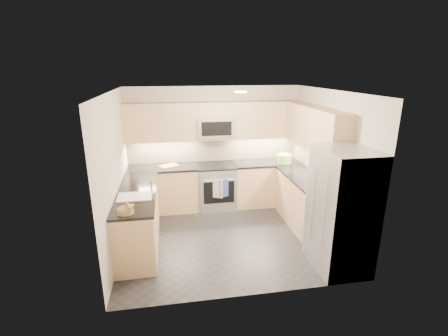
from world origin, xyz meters
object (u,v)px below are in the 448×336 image
(gas_range, at_px, (217,187))
(cutting_board, at_px, (169,166))
(utensil_bowl, at_px, (285,159))
(fruit_basket, at_px, (126,211))
(microwave, at_px, (215,127))
(refrigerator, at_px, (341,210))

(gas_range, distance_m, cutting_board, 1.08)
(utensil_bowl, bearing_deg, cutting_board, 175.43)
(gas_range, bearing_deg, fruit_basket, -126.77)
(gas_range, relative_size, microwave, 1.20)
(refrigerator, relative_size, utensil_bowl, 5.68)
(refrigerator, bearing_deg, microwave, 119.62)
(refrigerator, distance_m, cutting_board, 3.48)
(refrigerator, relative_size, cutting_board, 5.08)
(refrigerator, xyz_separation_m, fruit_basket, (-3.02, 0.33, 0.08))
(refrigerator, height_order, fruit_basket, refrigerator)
(microwave, relative_size, cutting_board, 2.14)
(cutting_board, bearing_deg, microwave, 2.67)
(refrigerator, height_order, cutting_board, refrigerator)
(gas_range, height_order, fruit_basket, fruit_basket)
(gas_range, relative_size, refrigerator, 0.51)
(refrigerator, xyz_separation_m, cutting_board, (-2.41, 2.51, 0.05))
(cutting_board, relative_size, fruit_basket, 1.61)
(utensil_bowl, xyz_separation_m, cutting_board, (-2.39, 0.19, -0.09))
(refrigerator, bearing_deg, cutting_board, 133.94)
(gas_range, distance_m, microwave, 1.25)
(utensil_bowl, distance_m, fruit_basket, 3.60)
(microwave, bearing_deg, gas_range, -90.00)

